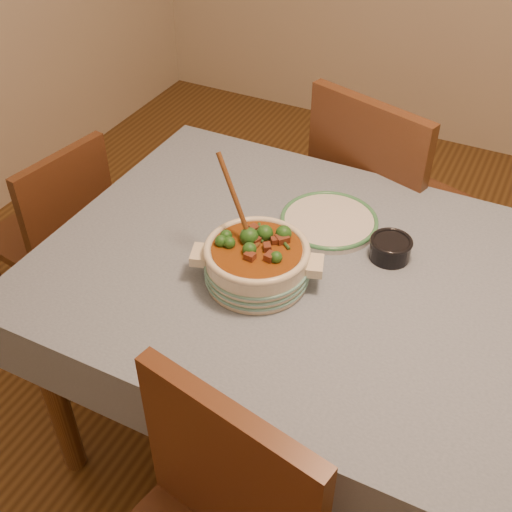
{
  "coord_description": "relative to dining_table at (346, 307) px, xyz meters",
  "views": [
    {
      "loc": [
        0.34,
        -1.23,
        1.89
      ],
      "look_at": [
        -0.22,
        -0.12,
        0.85
      ],
      "focal_mm": 45.0,
      "sensor_mm": 36.0,
      "label": 1
    }
  ],
  "objects": [
    {
      "name": "dining_table",
      "position": [
        0.0,
        0.0,
        0.0
      ],
      "size": [
        1.68,
        1.08,
        0.76
      ],
      "color": "brown",
      "rests_on": "floor"
    },
    {
      "name": "chair_far",
      "position": [
        -0.12,
        0.69,
        -0.11
      ],
      "size": [
        0.57,
        0.57,
        0.98
      ],
      "rotation": [
        0.0,
        0.0,
        2.84
      ],
      "color": "brown",
      "rests_on": "floor"
    },
    {
      "name": "floor",
      "position": [
        0.0,
        0.0,
        -0.66
      ],
      "size": [
        4.5,
        4.5,
        0.0
      ],
      "primitive_type": "plane",
      "color": "#4A2F15",
      "rests_on": "ground"
    },
    {
      "name": "condiment_bowl",
      "position": [
        0.06,
        0.15,
        0.13
      ],
      "size": [
        0.14,
        0.14,
        0.06
      ],
      "rotation": [
        0.0,
        0.0,
        -0.26
      ],
      "color": "black",
      "rests_on": "dining_table"
    },
    {
      "name": "chair_left",
      "position": [
        -1.14,
        0.11,
        -0.2
      ],
      "size": [
        0.43,
        0.43,
        0.81
      ],
      "rotation": [
        0.0,
        0.0,
        -1.72
      ],
      "color": "brown",
      "rests_on": "floor"
    },
    {
      "name": "stew_casserole",
      "position": [
        -0.22,
        -0.1,
        0.16
      ],
      "size": [
        0.35,
        0.34,
        0.32
      ],
      "rotation": [
        0.0,
        0.0,
        0.32
      ],
      "color": "beige",
      "rests_on": "dining_table"
    },
    {
      "name": "white_plate",
      "position": [
        -0.14,
        0.21,
        0.1
      ],
      "size": [
        0.31,
        0.31,
        0.03
      ],
      "rotation": [
        0.0,
        0.0,
        0.09
      ],
      "color": "silver",
      "rests_on": "dining_table"
    }
  ]
}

